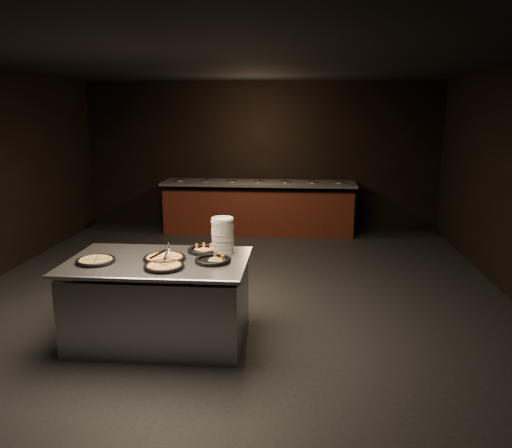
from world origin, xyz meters
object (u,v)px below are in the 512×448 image
object	(u,v)px
pan_cheese_whole	(165,258)
pan_veggie_whole	(96,260)
serving_counter	(160,302)
plate_stack	(223,235)

from	to	relation	value
pan_cheese_whole	pan_veggie_whole	bearing A→B (deg)	-167.12
serving_counter	plate_stack	xyz separation A→B (m)	(0.61, 0.32, 0.64)
serving_counter	pan_veggie_whole	world-z (taller)	pan_veggie_whole
serving_counter	pan_cheese_whole	distance (m)	0.48
plate_stack	pan_veggie_whole	xyz separation A→B (m)	(-1.20, -0.47, -0.17)
plate_stack	pan_cheese_whole	xyz separation A→B (m)	(-0.55, -0.32, -0.17)
plate_stack	pan_cheese_whole	size ratio (longest dim) A/B	0.87
serving_counter	pan_cheese_whole	bearing A→B (deg)	1.96
pan_veggie_whole	serving_counter	bearing A→B (deg)	14.06
plate_stack	pan_cheese_whole	world-z (taller)	plate_stack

